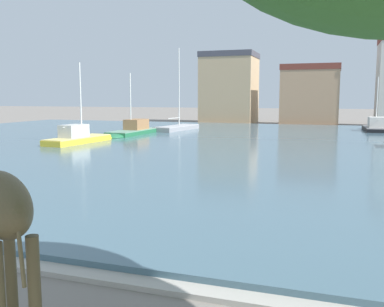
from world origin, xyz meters
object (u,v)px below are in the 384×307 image
sailboat_yellow (81,139)px  sailboat_black (376,128)px  sailboat_grey (180,128)px  sailboat_green (131,132)px

sailboat_yellow → sailboat_black: (23.22, 20.81, -0.01)m
sailboat_grey → sailboat_green: size_ratio=1.06×
sailboat_grey → sailboat_green: (-2.27, -7.35, 0.13)m
sailboat_yellow → sailboat_black: size_ratio=1.00×
sailboat_yellow → sailboat_grey: bearing=79.6°
sailboat_black → sailboat_green: size_ratio=0.87×
sailboat_black → sailboat_grey: 21.22m
sailboat_grey → sailboat_black: bearing=15.6°
sailboat_black → sailboat_grey: (-20.44, -5.70, -0.14)m
sailboat_yellow → sailboat_grey: size_ratio=0.82×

